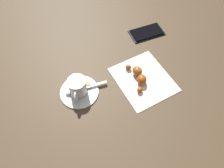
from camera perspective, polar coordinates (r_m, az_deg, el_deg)
ground_plane at (r=0.74m, az=0.39°, el=0.96°), size 1.80×1.80×0.00m
saucer at (r=0.72m, az=-8.64°, el=-1.99°), size 0.13×0.13×0.01m
espresso_cup at (r=0.69m, az=-9.13°, el=-0.75°), size 0.07×0.08×0.06m
teaspoon at (r=0.71m, az=-8.59°, el=-1.36°), size 0.14×0.05×0.01m
sugar_packet at (r=0.72m, az=-8.44°, el=0.18°), size 0.06×0.05×0.01m
napkin at (r=0.75m, az=8.30°, el=1.26°), size 0.19×0.21×0.00m
croissant at (r=0.73m, az=7.09°, el=2.22°), size 0.06×0.12×0.03m
cell_phone at (r=0.89m, az=9.17°, el=13.32°), size 0.14×0.10×0.01m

